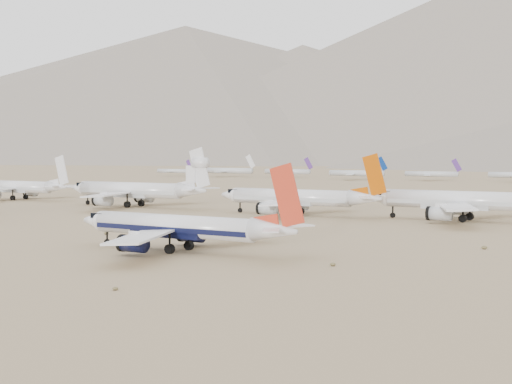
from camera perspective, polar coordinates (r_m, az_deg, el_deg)
ground at (r=112.09m, az=-5.59°, el=-5.01°), size 7000.00×7000.00×0.00m
main_airliner at (r=114.66m, az=-5.92°, el=-2.84°), size 40.95×40.00×14.45m
row2_gold_tail at (r=173.59m, az=16.69°, el=-0.71°), size 47.57×46.53×16.94m
row2_orange_tail at (r=183.28m, az=3.35°, el=-0.48°), size 44.79×43.82×15.98m
row2_white_trijet at (r=214.64m, az=-9.46°, el=0.17°), size 50.09×48.95×17.75m
row2_white_twin at (r=259.43m, az=-18.35°, el=0.37°), size 43.44×42.51×15.52m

